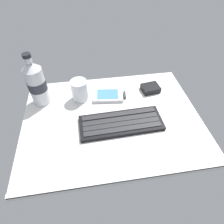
# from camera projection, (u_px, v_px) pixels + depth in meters

# --- Properties ---
(ground_plane) EXTENTS (0.64, 0.48, 0.03)m
(ground_plane) POSITION_uv_depth(u_px,v_px,m) (112.00, 120.00, 0.69)
(ground_plane) COLOR silver
(keyboard) EXTENTS (0.29, 0.12, 0.02)m
(keyboard) POSITION_uv_depth(u_px,v_px,m) (121.00, 123.00, 0.66)
(keyboard) COLOR black
(keyboard) RESTS_ON ground_plane
(handheld_device) EXTENTS (0.13, 0.09, 0.02)m
(handheld_device) POSITION_uv_depth(u_px,v_px,m) (109.00, 95.00, 0.76)
(handheld_device) COLOR silver
(handheld_device) RESTS_ON ground_plane
(juice_cup) EXTENTS (0.06, 0.06, 0.09)m
(juice_cup) POSITION_uv_depth(u_px,v_px,m) (80.00, 91.00, 0.73)
(juice_cup) COLOR silver
(juice_cup) RESTS_ON ground_plane
(water_bottle) EXTENTS (0.07, 0.07, 0.21)m
(water_bottle) POSITION_uv_depth(u_px,v_px,m) (37.00, 83.00, 0.68)
(water_bottle) COLOR silver
(water_bottle) RESTS_ON ground_plane
(charger_block) EXTENTS (0.08, 0.07, 0.02)m
(charger_block) POSITION_uv_depth(u_px,v_px,m) (150.00, 88.00, 0.78)
(charger_block) COLOR black
(charger_block) RESTS_ON ground_plane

